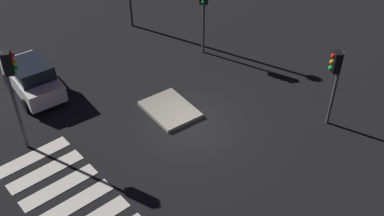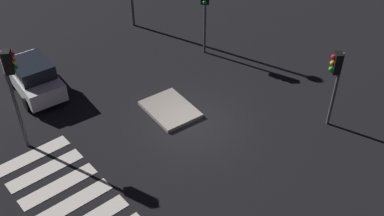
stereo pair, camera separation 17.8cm
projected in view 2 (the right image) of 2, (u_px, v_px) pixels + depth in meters
The scene contains 7 objects.
ground_plane at pixel (192, 125), 21.46m from camera, with size 80.00×80.00×0.00m, color black.
traffic_island at pixel (170, 109), 22.25m from camera, with size 2.85×2.24×0.18m.
car_white at pixel (33, 76), 23.01m from camera, with size 4.37×2.28×1.85m.
traffic_light_south at pixel (11, 77), 18.14m from camera, with size 0.54×0.53×4.79m.
traffic_light_north at pixel (336, 72), 19.76m from camera, with size 0.54×0.53×3.81m.
traffic_light_west at pixel (205, 4), 24.60m from camera, with size 0.54×0.53×4.06m.
crosswalk_near at pixel (65, 194), 18.10m from camera, with size 6.45×3.20×0.02m.
Camera 2 is at (12.50, -10.70, 13.80)m, focal length 43.31 mm.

